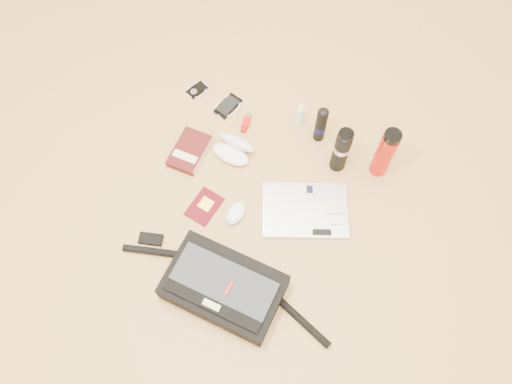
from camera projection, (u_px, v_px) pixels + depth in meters
ground at (245, 223)px, 1.88m from camera, size 4.00×4.00×0.00m
messenger_bag at (223, 287)px, 1.73m from camera, size 0.82×0.25×0.11m
laptop at (305, 211)px, 1.89m from camera, size 0.39×0.34×0.03m
book at (190, 151)px, 2.00m from camera, size 0.13×0.19×0.03m
passport at (204, 206)px, 1.91m from camera, size 0.11×0.15×0.01m
mouse at (236, 213)px, 1.88m from camera, size 0.06×0.11×0.03m
sunglasses_case at (234, 148)px, 1.98m from camera, size 0.17×0.14×0.09m
ipod at (197, 90)px, 2.14m from camera, size 0.10×0.10×0.01m
phone at (228, 106)px, 2.10m from camera, size 0.11×0.13×0.01m
inhaler at (246, 122)px, 2.06m from camera, size 0.03×0.09×0.02m
spray_bottle at (300, 115)px, 2.03m from camera, size 0.04×0.04×0.12m
aerosol_can at (321, 125)px, 1.96m from camera, size 0.05×0.05×0.19m
thermos_black at (341, 150)px, 1.88m from camera, size 0.07×0.07×0.24m
thermos_red at (385, 153)px, 1.87m from camera, size 0.08×0.08×0.26m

